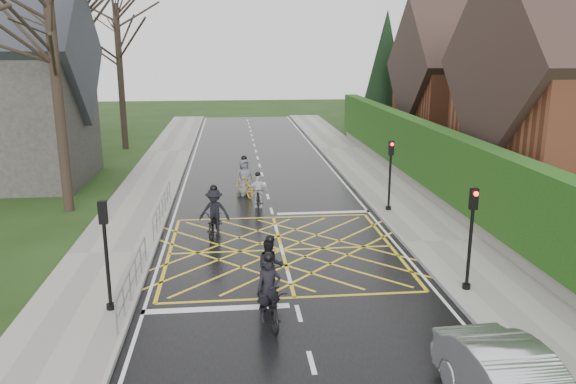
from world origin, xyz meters
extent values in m
plane|color=black|center=(0.00, 0.00, 0.00)|extent=(120.00, 120.00, 0.00)
cube|color=black|center=(0.00, 0.00, 0.01)|extent=(9.00, 80.00, 0.01)
cube|color=gray|center=(6.00, 0.00, 0.07)|extent=(3.00, 80.00, 0.15)
cube|color=gray|center=(-6.00, 0.00, 0.07)|extent=(3.00, 80.00, 0.15)
cube|color=slate|center=(7.75, 6.00, 0.35)|extent=(0.50, 38.00, 0.70)
cube|color=#1A3D10|center=(7.75, 6.00, 2.10)|extent=(0.90, 38.00, 2.80)
cube|color=brown|center=(14.75, 18.00, 3.00)|extent=(9.00, 8.00, 6.00)
cube|color=#2E201B|center=(14.75, 18.00, 5.90)|extent=(9.80, 8.80, 8.80)
cube|color=brown|center=(17.45, 18.00, 8.50)|extent=(0.70, 0.70, 1.60)
cylinder|color=black|center=(10.75, 26.00, 0.60)|extent=(0.50, 0.50, 1.20)
cone|color=black|center=(10.75, 26.00, 5.00)|extent=(4.60, 4.60, 10.00)
cube|color=#2D2B28|center=(-13.50, 12.00, 3.50)|extent=(8.00, 7.00, 7.00)
cylinder|color=black|center=(-9.00, 6.00, 5.50)|extent=(0.44, 0.44, 11.00)
cylinder|color=black|center=(-10.00, 14.00, 6.00)|extent=(0.44, 0.44, 12.00)
cylinder|color=black|center=(-9.30, 22.00, 5.00)|extent=(0.44, 0.44, 10.00)
cylinder|color=slate|center=(-4.65, -3.50, 1.00)|extent=(0.05, 5.00, 0.05)
cylinder|color=slate|center=(-4.65, -3.50, 0.55)|extent=(0.04, 5.00, 0.04)
cylinder|color=slate|center=(-4.65, -6.00, 0.50)|extent=(0.04, 0.04, 1.00)
cylinder|color=slate|center=(-4.65, -1.00, 0.50)|extent=(0.04, 0.04, 1.00)
cylinder|color=slate|center=(-4.65, 4.00, 1.00)|extent=(0.05, 6.00, 0.05)
cylinder|color=slate|center=(-4.65, 4.00, 0.55)|extent=(0.04, 6.00, 0.04)
cylinder|color=slate|center=(-4.65, 1.00, 0.50)|extent=(0.04, 0.04, 1.00)
cylinder|color=slate|center=(-4.65, 7.00, 0.50)|extent=(0.04, 0.04, 1.00)
cylinder|color=black|center=(5.10, 4.20, 1.50)|extent=(0.10, 0.10, 3.00)
cylinder|color=black|center=(5.10, 4.20, 0.15)|extent=(0.24, 0.24, 0.30)
cube|color=black|center=(5.10, 4.20, 2.90)|extent=(0.22, 0.16, 0.62)
sphere|color=#FF0C0C|center=(5.10, 4.08, 3.08)|extent=(0.14, 0.14, 0.14)
cylinder|color=black|center=(5.10, -4.20, 1.50)|extent=(0.10, 0.10, 3.00)
cylinder|color=black|center=(5.10, -4.20, 0.15)|extent=(0.24, 0.24, 0.30)
cube|color=black|center=(5.10, -4.20, 2.90)|extent=(0.22, 0.16, 0.62)
sphere|color=#FF0C0C|center=(5.10, -4.32, 3.08)|extent=(0.14, 0.14, 0.14)
cylinder|color=black|center=(-5.10, -4.50, 1.50)|extent=(0.10, 0.10, 3.00)
cylinder|color=black|center=(-5.10, -4.50, 0.15)|extent=(0.24, 0.24, 0.30)
cube|color=black|center=(-5.10, -4.50, 2.90)|extent=(0.22, 0.16, 0.62)
sphere|color=#FF0C0C|center=(-5.10, -4.38, 3.08)|extent=(0.14, 0.14, 0.14)
imported|color=black|center=(-0.83, -5.42, 0.52)|extent=(1.03, 2.08, 1.05)
imported|color=black|center=(-0.83, -5.32, 0.89)|extent=(0.71, 0.53, 1.78)
sphere|color=black|center=(-0.83, -5.32, 1.80)|extent=(0.28, 0.28, 0.28)
imported|color=black|center=(-0.67, -3.73, 0.55)|extent=(0.70, 1.87, 1.10)
imported|color=black|center=(-0.67, -3.63, 0.84)|extent=(0.88, 0.72, 1.68)
sphere|color=black|center=(-0.67, -3.63, 1.70)|extent=(0.26, 0.26, 0.26)
imported|color=black|center=(-2.44, 1.94, 0.54)|extent=(1.02, 2.13, 1.08)
imported|color=black|center=(-2.44, 2.04, 0.91)|extent=(1.27, 0.85, 1.83)
sphere|color=black|center=(-2.44, 2.04, 1.85)|extent=(0.29, 0.29, 0.29)
imported|color=black|center=(-0.57, 5.57, 0.50)|extent=(0.58, 1.69, 1.00)
imported|color=silver|center=(-0.57, 5.67, 0.76)|extent=(0.92, 0.43, 1.53)
sphere|color=black|center=(-0.57, 5.67, 1.55)|extent=(0.24, 0.24, 0.24)
imported|color=#BC9116|center=(-1.12, 7.82, 0.54)|extent=(1.39, 2.18, 1.08)
imported|color=#4F5056|center=(-1.12, 7.92, 0.92)|extent=(1.04, 0.86, 1.84)
sphere|color=black|center=(-1.12, 7.92, 1.86)|extent=(0.29, 0.29, 0.29)
camera|label=1|loc=(-1.72, -18.94, 7.06)|focal=35.00mm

